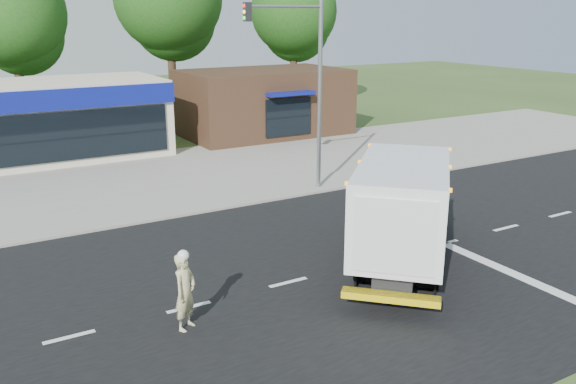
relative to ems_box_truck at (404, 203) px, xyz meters
name	(u,v)px	position (x,y,z in m)	size (l,w,h in m)	color
ground	(372,262)	(-0.68, 0.52, -1.93)	(120.00, 120.00, 0.00)	#385123
road_asphalt	(372,262)	(-0.68, 0.52, -1.93)	(60.00, 14.00, 0.02)	black
sidewalk	(251,194)	(-0.68, 8.72, -1.87)	(60.00, 2.40, 0.12)	gray
parking_apron	(197,167)	(-0.68, 14.52, -1.92)	(60.00, 9.00, 0.02)	gray
lane_markings	(436,268)	(0.67, -0.83, -1.92)	(55.20, 7.00, 0.01)	silver
ems_box_truck	(404,203)	(0.00, 0.00, 0.00)	(6.98, 7.01, 3.35)	black
emergency_worker	(185,291)	(-7.11, -0.46, -0.94)	(0.84, 0.79, 2.04)	#C8BC85
brown_storefront	(264,102)	(6.32, 20.50, 0.07)	(10.00, 6.70, 4.00)	#382316
traffic_signal_pole	(307,75)	(1.68, 8.12, 2.99)	(3.51, 0.25, 8.00)	gray
background_trees	(97,13)	(-1.52, 28.68, 5.45)	(36.77, 7.39, 12.10)	#332114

